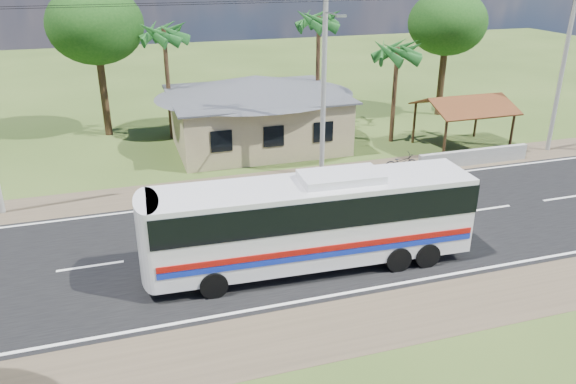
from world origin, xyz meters
name	(u,v)px	position (x,y,z in m)	size (l,w,h in m)	color
ground	(309,235)	(0.00, 0.00, 0.00)	(120.00, 120.00, 0.00)	#2F4518
road	(309,235)	(0.00, 0.00, 0.01)	(120.00, 16.00, 0.03)	black
house	(256,104)	(1.00, 13.00, 2.64)	(12.40, 10.00, 5.00)	tan
waiting_shed	(464,105)	(13.00, 8.50, 2.73)	(5.20, 4.48, 3.35)	#352413
concrete_barrier	(473,157)	(12.00, 5.60, 0.45)	(7.00, 0.30, 0.90)	#9E9E99
utility_poles	(318,71)	(2.67, 6.49, 5.77)	(32.80, 2.22, 11.00)	#9E9E99
palm_near	(397,52)	(9.50, 11.00, 5.71)	(2.80, 2.80, 6.70)	#47301E
palm_mid	(319,22)	(6.00, 15.50, 7.16)	(2.80, 2.80, 8.20)	#47301E
palm_far	(164,34)	(-4.00, 16.00, 6.68)	(2.80, 2.80, 7.70)	#47301E
tree_behind_house	(95,25)	(-8.00, 18.00, 7.12)	(6.00, 6.00, 9.61)	#47301E
tree_behind_shed	(447,23)	(16.00, 16.00, 6.68)	(5.60, 5.60, 9.02)	#47301E
coach_bus	(314,216)	(-0.70, -2.50, 2.16)	(12.25, 3.10, 3.77)	silver
motorcycle	(401,162)	(7.50, 5.89, 0.51)	(0.67, 1.93, 1.01)	black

